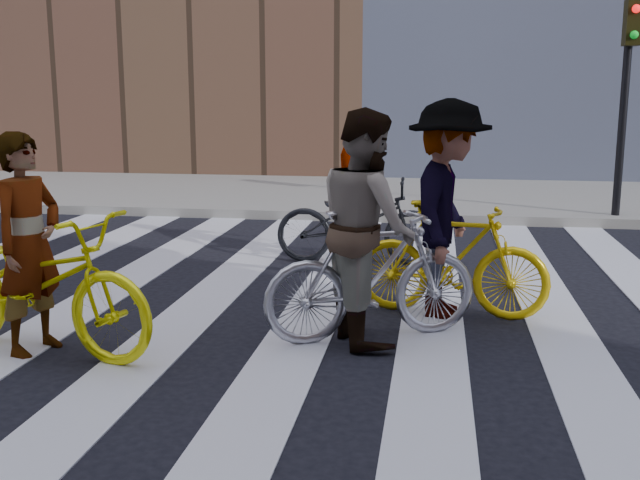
% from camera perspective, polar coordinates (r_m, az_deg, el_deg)
% --- Properties ---
extents(ground, '(100.00, 100.00, 0.00)m').
position_cam_1_polar(ground, '(7.05, -5.04, -5.44)').
color(ground, black).
rests_on(ground, ground).
extents(sidewalk_far, '(100.00, 5.00, 0.15)m').
position_cam_1_polar(sidewalk_far, '(14.28, 2.15, 3.41)').
color(sidewalk_far, gray).
rests_on(sidewalk_far, ground).
extents(zebra_crosswalk, '(8.25, 10.00, 0.01)m').
position_cam_1_polar(zebra_crosswalk, '(7.05, -5.04, -5.39)').
color(zebra_crosswalk, silver).
rests_on(zebra_crosswalk, ground).
extents(traffic_signal, '(0.22, 0.42, 3.33)m').
position_cam_1_polar(traffic_signal, '(12.20, 22.38, 11.64)').
color(traffic_signal, black).
rests_on(traffic_signal, ground).
extents(bike_yellow_left, '(2.26, 1.26, 1.13)m').
position_cam_1_polar(bike_yellow_left, '(6.22, -20.70, -3.03)').
color(bike_yellow_left, '#F8F40D').
rests_on(bike_yellow_left, ground).
extents(bike_silver_mid, '(1.87, 1.22, 1.10)m').
position_cam_1_polar(bike_silver_mid, '(6.12, 4.00, -2.68)').
color(bike_silver_mid, '#B3B4BE').
rests_on(bike_silver_mid, ground).
extents(bike_yellow_right, '(1.81, 0.76, 1.06)m').
position_cam_1_polar(bike_yellow_right, '(6.88, 9.96, -1.45)').
color(bike_yellow_right, yellow).
rests_on(bike_yellow_right, ground).
extents(bike_dark_rear, '(1.96, 0.74, 1.02)m').
position_cam_1_polar(bike_dark_rear, '(8.88, 2.90, 1.44)').
color(bike_dark_rear, black).
rests_on(bike_dark_rear, ground).
extents(rider_left, '(0.56, 0.71, 1.73)m').
position_cam_1_polar(rider_left, '(6.18, -21.30, -0.31)').
color(rider_left, slate).
rests_on(rider_left, ground).
extents(rider_mid, '(1.03, 1.14, 1.90)m').
position_cam_1_polar(rider_mid, '(6.04, 3.58, 1.04)').
color(rider_mid, slate).
rests_on(rider_mid, ground).
extents(rider_right, '(0.91, 1.37, 1.96)m').
position_cam_1_polar(rider_right, '(6.79, 9.67, 2.30)').
color(rider_right, slate).
rests_on(rider_right, ground).
extents(rider_rear, '(0.46, 1.03, 1.74)m').
position_cam_1_polar(rider_rear, '(8.83, 2.60, 3.75)').
color(rider_rear, slate).
rests_on(rider_rear, ground).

